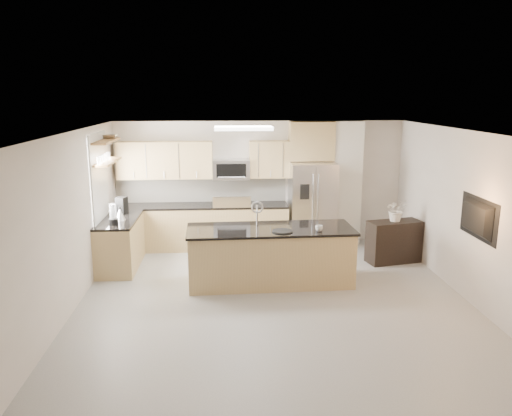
{
  "coord_description": "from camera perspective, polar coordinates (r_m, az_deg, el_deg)",
  "views": [
    {
      "loc": [
        -0.75,
        -7.1,
        3.13
      ],
      "look_at": [
        -0.2,
        1.3,
        1.21
      ],
      "focal_mm": 35.0,
      "sensor_mm": 36.0,
      "label": 1
    }
  ],
  "objects": [
    {
      "name": "cup",
      "position": [
        8.17,
        7.22,
        -2.31
      ],
      "size": [
        0.14,
        0.14,
        0.1
      ],
      "primitive_type": "imported",
      "rotation": [
        0.0,
        0.0,
        -0.12
      ],
      "color": "silver",
      "rests_on": "island"
    },
    {
      "name": "bowl",
      "position": [
        9.69,
        -16.39,
        7.94
      ],
      "size": [
        0.39,
        0.39,
        0.1
      ],
      "primitive_type": "imported",
      "rotation": [
        0.0,
        0.0,
        0.01
      ],
      "color": "silver",
      "rests_on": "shelf_upper"
    },
    {
      "name": "ceiling",
      "position": [
        7.16,
        2.32,
        8.6
      ],
      "size": [
        6.0,
        6.5,
        0.02
      ],
      "primitive_type": "cube",
      "color": "white",
      "rests_on": "wall_back"
    },
    {
      "name": "window",
      "position": [
        9.34,
        -17.49,
        3.15
      ],
      "size": [
        0.04,
        1.15,
        1.65
      ],
      "color": "white",
      "rests_on": "wall_left"
    },
    {
      "name": "island",
      "position": [
        8.44,
        1.64,
        -5.44
      ],
      "size": [
        2.8,
        1.09,
        1.38
      ],
      "rotation": [
        0.0,
        0.0,
        0.03
      ],
      "color": "tan",
      "rests_on": "floor"
    },
    {
      "name": "upper_cabinets",
      "position": [
        10.29,
        -6.81,
        5.48
      ],
      "size": [
        3.5,
        0.33,
        0.75
      ],
      "color": "tan",
      "rests_on": "wall_back"
    },
    {
      "name": "partition_column",
      "position": [
        10.68,
        10.27,
        2.78
      ],
      "size": [
        0.6,
        0.3,
        2.6
      ],
      "primitive_type": "cube",
      "color": "silver",
      "rests_on": "floor"
    },
    {
      "name": "shelf_lower",
      "position": [
        9.37,
        -16.72,
        5.08
      ],
      "size": [
        0.3,
        1.2,
        0.04
      ],
      "primitive_type": "cube",
      "color": "olive",
      "rests_on": "wall_left"
    },
    {
      "name": "wall_left",
      "position": [
        7.67,
        -20.67,
        -1.79
      ],
      "size": [
        0.02,
        6.5,
        2.6
      ],
      "primitive_type": "cube",
      "color": "beige",
      "rests_on": "floor"
    },
    {
      "name": "flower_vase",
      "position": [
        9.68,
        15.8,
        0.41
      ],
      "size": [
        0.6,
        0.53,
        0.65
      ],
      "primitive_type": "imported",
      "rotation": [
        0.0,
        0.0,
        -0.03
      ],
      "color": "silver",
      "rests_on": "credenza"
    },
    {
      "name": "ceiling_fixture",
      "position": [
        8.73,
        -1.44,
        9.11
      ],
      "size": [
        1.0,
        0.5,
        0.06
      ],
      "primitive_type": "cube",
      "color": "white",
      "rests_on": "ceiling"
    },
    {
      "name": "coffee_maker",
      "position": [
        9.79,
        -15.09,
        0.26
      ],
      "size": [
        0.22,
        0.24,
        0.31
      ],
      "color": "black",
      "rests_on": "left_counter"
    },
    {
      "name": "blender",
      "position": [
        8.98,
        -16.0,
        -0.86
      ],
      "size": [
        0.16,
        0.16,
        0.37
      ],
      "color": "black",
      "rests_on": "left_counter"
    },
    {
      "name": "left_counter",
      "position": [
        9.54,
        -15.25,
        -3.86
      ],
      "size": [
        0.66,
        1.5,
        0.92
      ],
      "color": "tan",
      "rests_on": "floor"
    },
    {
      "name": "credenza",
      "position": [
        9.85,
        15.47,
        -3.72
      ],
      "size": [
        1.07,
        0.63,
        0.8
      ],
      "primitive_type": "cube",
      "rotation": [
        0.0,
        0.0,
        0.22
      ],
      "color": "black",
      "rests_on": "floor"
    },
    {
      "name": "television",
      "position": [
        8.01,
        23.57,
        -1.08
      ],
      "size": [
        0.14,
        1.08,
        0.62
      ],
      "primitive_type": "imported",
      "rotation": [
        0.0,
        0.0,
        1.57
      ],
      "color": "black",
      "rests_on": "wall_right"
    },
    {
      "name": "microwave",
      "position": [
        10.26,
        -2.86,
        4.44
      ],
      "size": [
        0.76,
        0.4,
        0.4
      ],
      "color": "silver",
      "rests_on": "upper_cabinets"
    },
    {
      "name": "refrigerator",
      "position": [
        10.38,
        6.4,
        0.32
      ],
      "size": [
        0.92,
        0.78,
        1.78
      ],
      "color": "silver",
      "rests_on": "floor"
    },
    {
      "name": "wall_front",
      "position": [
        4.33,
        6.73,
        -12.26
      ],
      "size": [
        6.0,
        0.02,
        2.6
      ],
      "primitive_type": "cube",
      "color": "beige",
      "rests_on": "floor"
    },
    {
      "name": "back_counter",
      "position": [
        10.39,
        -6.22,
        -2.04
      ],
      "size": [
        3.55,
        0.66,
        1.44
      ],
      "color": "tan",
      "rests_on": "floor"
    },
    {
      "name": "platter",
      "position": [
        8.1,
        3.04,
        -2.66
      ],
      "size": [
        0.42,
        0.42,
        0.02
      ],
      "primitive_type": "cylinder",
      "rotation": [
        0.0,
        0.0,
        -0.31
      ],
      "color": "black",
      "rests_on": "island"
    },
    {
      "name": "wall_right",
      "position": [
        8.24,
        23.47,
        -1.07
      ],
      "size": [
        0.02,
        6.5,
        2.6
      ],
      "primitive_type": "cube",
      "color": "beige",
      "rests_on": "floor"
    },
    {
      "name": "wall_back",
      "position": [
        10.54,
        0.41,
        2.86
      ],
      "size": [
        6.0,
        0.02,
        2.6
      ],
      "primitive_type": "cube",
      "color": "beige",
      "rests_on": "floor"
    },
    {
      "name": "floor",
      "position": [
        7.8,
        2.14,
        -10.82
      ],
      "size": [
        6.5,
        6.5,
        0.0
      ],
      "primitive_type": "plane",
      "color": "#A09E98",
      "rests_on": "ground"
    },
    {
      "name": "kettle",
      "position": [
        9.27,
        -15.3,
        -0.71
      ],
      "size": [
        0.2,
        0.2,
        0.25
      ],
      "color": "silver",
      "rests_on": "left_counter"
    },
    {
      "name": "shelf_upper",
      "position": [
        9.33,
        -16.86,
        7.33
      ],
      "size": [
        0.3,
        1.2,
        0.04
      ],
      "primitive_type": "cube",
      "color": "olive",
      "rests_on": "wall_left"
    },
    {
      "name": "range",
      "position": [
        10.37,
        -2.77,
        -2.0
      ],
      "size": [
        0.76,
        0.64,
        1.14
      ],
      "color": "black",
      "rests_on": "floor"
    }
  ]
}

